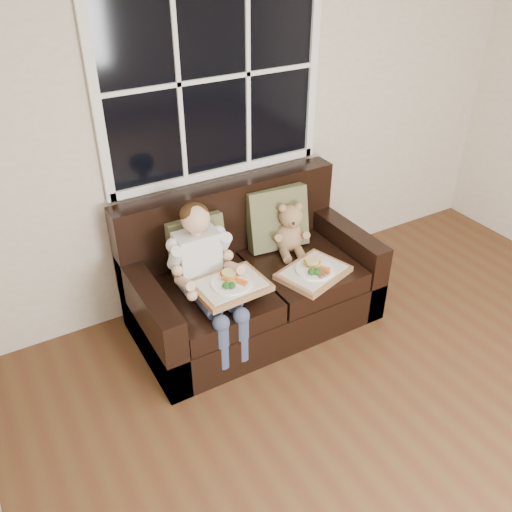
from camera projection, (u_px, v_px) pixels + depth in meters
ground at (509, 509)px, 2.77m from camera, size 5.00×5.00×0.00m
window_back at (213, 79)px, 3.51m from camera, size 1.62×0.04×1.37m
loveseat at (250, 282)px, 3.90m from camera, size 1.70×0.92×0.96m
pillow_left at (197, 245)px, 3.69m from camera, size 0.40×0.19×0.40m
pillow_right at (277, 218)px, 3.95m from camera, size 0.47×0.26×0.46m
child at (205, 266)px, 3.46m from camera, size 0.41×0.60×0.92m
teddy_bear at (290, 231)px, 3.93m from camera, size 0.28×0.33×0.40m
tray_left at (231, 285)px, 3.42m from camera, size 0.47×0.37×0.10m
tray_right at (314, 272)px, 3.72m from camera, size 0.54×0.47×0.10m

